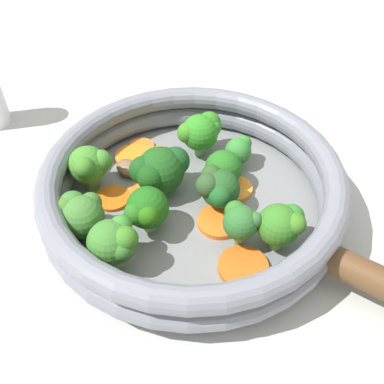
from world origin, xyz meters
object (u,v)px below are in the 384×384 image
Objects in this scene: broccoli_floret_0 at (241,221)px; broccoli_floret_4 at (201,131)px; broccoli_floret_7 at (146,210)px; mushroom_piece_0 at (128,168)px; skillet at (192,207)px; broccoli_floret_9 at (89,165)px; broccoli_floret_5 at (218,188)px; carrot_slice_1 at (234,189)px; broccoli_floret_10 at (222,170)px; carrot_slice_2 at (113,198)px; broccoli_floret_1 at (283,224)px; broccoli_floret_8 at (159,170)px; carrot_slice_3 at (141,147)px; carrot_slice_0 at (143,194)px; carrot_slice_7 at (159,156)px; carrot_slice_5 at (243,267)px; carrot_slice_4 at (133,157)px; broccoli_floret_2 at (239,150)px; broccoli_floret_6 at (81,213)px; carrot_slice_6 at (219,221)px; broccoli_floret_3 at (114,242)px.

broccoli_floret_4 is (0.01, -0.13, 0.00)m from broccoli_floret_0.
broccoli_floret_7 reaches higher than mushroom_piece_0.
broccoli_floret_9 is at bearing -21.79° from skillet.
carrot_slice_1 is at bearing -138.52° from broccoli_floret_5.
carrot_slice_1 is at bearing 149.80° from broccoli_floret_10.
broccoli_floret_4 reaches higher than carrot_slice_2.
broccoli_floret_1 reaches higher than broccoli_floret_5.
broccoli_floret_0 is (0.01, 0.07, 0.03)m from carrot_slice_1.
carrot_slice_3 is at bearing -79.44° from broccoli_floret_8.
carrot_slice_0 is at bearing -6.01° from carrot_slice_1.
mushroom_piece_0 is (0.01, -0.04, 0.01)m from carrot_slice_0.
broccoli_floret_0 reaches higher than skillet.
carrot_slice_2 is at bearing 46.66° from carrot_slice_7.
broccoli_floret_7 reaches higher than carrot_slice_5.
carrot_slice_4 is 0.19m from broccoli_floret_1.
broccoli_floret_10 is (-0.08, 0.06, 0.02)m from carrot_slice_4.
broccoli_floret_8 reaches higher than broccoli_floret_7.
broccoli_floret_2 is 1.20× the size of mushroom_piece_0.
broccoli_floret_4 is (0.02, -0.06, 0.03)m from carrot_slice_1.
carrot_slice_1 is at bearing -168.20° from broccoli_floret_6.
broccoli_floret_4 is at bearing -150.68° from carrot_slice_2.
broccoli_floret_10 is at bearing 157.60° from mushroom_piece_0.
skillet is at bearing 166.98° from carrot_slice_2.
broccoli_floret_5 is at bearing -95.25° from carrot_slice_6.
broccoli_floret_3 reaches higher than carrot_slice_2.
broccoli_floret_2 is 0.69× the size of broccoli_floret_3.
carrot_slice_1 is 0.87× the size of carrot_slice_6.
carrot_slice_2 is 0.06m from broccoli_floret_8.
carrot_slice_2 is 0.15m from carrot_slice_5.
broccoli_floret_2 is (-0.08, 0.03, 0.02)m from carrot_slice_7.
broccoli_floret_3 is 1.08× the size of broccoli_floret_6.
broccoli_floret_7 is at bearing 22.21° from carrot_slice_1.
carrot_slice_3 is 1.02× the size of mushroom_piece_0.
broccoli_floret_7 is at bearing -131.24° from broccoli_floret_3.
broccoli_floret_4 is at bearing 164.77° from carrot_slice_3.
broccoli_floret_3 reaches higher than carrot_slice_3.
carrot_slice_2 is 0.11m from broccoli_floret_5.
carrot_slice_7 is (0.04, -0.11, -0.00)m from carrot_slice_6.
skillet is 5.58× the size of broccoli_floret_7.
broccoli_floret_8 is (-0.05, -0.00, 0.03)m from carrot_slice_2.
skillet is 5.43× the size of broccoli_floret_4.
broccoli_floret_0 is at bearing 79.25° from carrot_slice_1.
skillet is 0.11m from broccoli_floret_6.
broccoli_floret_4 reaches higher than carrot_slice_6.
broccoli_floret_6 is at bearing 59.14° from mushroom_piece_0.
broccoli_floret_5 is (-0.10, 0.03, 0.03)m from carrot_slice_2.
carrot_slice_2 is at bearing 131.68° from broccoli_floret_9.
broccoli_floret_9 reaches higher than carrot_slice_0.
broccoli_floret_7 is at bearing 126.45° from broccoli_floret_9.
broccoli_floret_9 is (0.05, -0.02, 0.03)m from carrot_slice_0.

